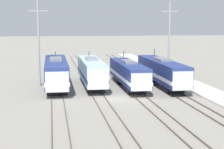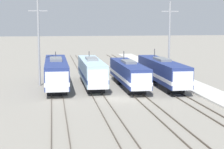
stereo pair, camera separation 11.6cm
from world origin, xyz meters
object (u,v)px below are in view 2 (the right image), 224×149
locomotive_far_left (56,72)px  catenary_tower_left (39,42)px  catenary_tower_right (169,41)px  locomotive_center_left (92,72)px  locomotive_center_right (129,74)px  locomotive_far_right (163,72)px

locomotive_far_left → catenary_tower_left: catenary_tower_left is taller
catenary_tower_right → catenary_tower_left: bearing=180.0°
locomotive_center_left → locomotive_center_right: (5.16, -1.76, -0.15)m
locomotive_far_right → catenary_tower_left: size_ratio=1.48×
locomotive_center_right → catenary_tower_left: size_ratio=1.30×
catenary_tower_right → locomotive_far_left: bearing=-173.3°
locomotive_center_right → catenary_tower_left: catenary_tower_left is taller
locomotive_far_left → locomotive_far_right: locomotive_far_right is taller
locomotive_far_left → locomotive_center_right: size_ratio=1.13×
locomotive_center_left → catenary_tower_right: bearing=10.1°
locomotive_center_left → locomotive_far_right: locomotive_far_right is taller
locomotive_far_left → locomotive_center_right: (10.32, -1.92, -0.17)m
locomotive_center_left → locomotive_far_left: bearing=178.3°
locomotive_far_left → catenary_tower_left: bearing=139.9°
catenary_tower_right → locomotive_center_right: bearing=-151.0°
locomotive_far_right → catenary_tower_right: bearing=59.0°
locomotive_far_left → catenary_tower_right: catenary_tower_right is taller
locomotive_far_right → catenary_tower_left: 18.74m
locomotive_center_right → locomotive_far_right: locomotive_far_right is taller
catenary_tower_left → locomotive_center_left: bearing=-16.2°
catenary_tower_left → locomotive_far_right: bearing=-10.5°
locomotive_far_right → locomotive_far_left: bearing=175.3°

